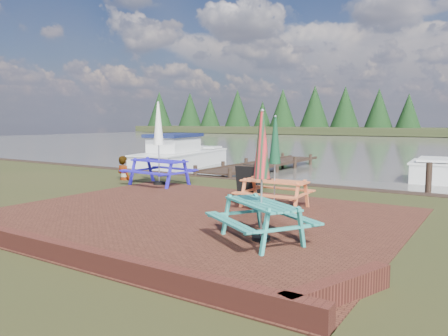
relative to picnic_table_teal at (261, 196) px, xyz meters
name	(u,v)px	position (x,y,z in m)	size (l,w,h in m)	color
ground	(161,225)	(-2.30, -0.04, -0.81)	(120.00, 120.00, 0.00)	black
paving	(190,216)	(-2.30, 0.96, -0.80)	(9.00, 7.50, 0.02)	#3D1C13
brick_wall	(164,271)	(-0.15, -2.46, -0.66)	(6.21, 1.79, 0.30)	#4C1E16
water	(428,144)	(-2.30, 36.96, -0.81)	(120.00, 60.00, 0.02)	#403E37
picnic_table_teal	(261,196)	(0.00, 0.00, 0.00)	(2.19, 2.14, 2.31)	teal
picnic_table_red	(275,176)	(-1.13, 2.83, -0.02)	(1.66, 1.49, 2.24)	#C45D32
picnic_table_blue	(159,156)	(-6.10, 4.26, 0.15)	(2.09, 1.89, 2.73)	#2116AB
chalkboard	(249,182)	(-2.30, 3.63, -0.34)	(0.60, 0.63, 0.91)	black
jetty	(264,165)	(-5.80, 11.23, -0.69)	(1.76, 9.08, 1.00)	black
boat_jetty	(180,156)	(-10.09, 10.43, -0.45)	(3.22, 6.71, 1.87)	silver
person	(123,156)	(-8.04, 4.53, 0.04)	(0.62, 0.41, 1.71)	gray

